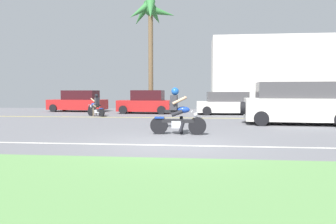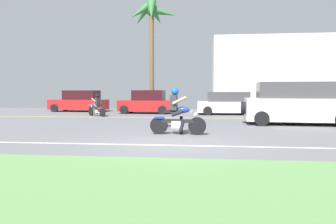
% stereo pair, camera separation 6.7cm
% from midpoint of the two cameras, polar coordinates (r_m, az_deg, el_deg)
% --- Properties ---
extents(ground, '(56.00, 30.00, 0.04)m').
position_cam_midpoint_polar(ground, '(11.85, 1.70, -3.51)').
color(ground, slate).
extents(grass_median, '(56.00, 3.80, 0.06)m').
position_cam_midpoint_polar(grass_median, '(4.92, -4.30, -13.41)').
color(grass_median, '#5B8C4C').
rests_on(grass_median, ground).
extents(lane_line_near, '(50.40, 0.12, 0.01)m').
position_cam_midpoint_polar(lane_line_near, '(8.57, 0.13, -6.15)').
color(lane_line_near, silver).
rests_on(lane_line_near, ground).
extents(lane_line_far, '(50.40, 0.12, 0.01)m').
position_cam_midpoint_polar(lane_line_far, '(17.49, 3.02, -1.08)').
color(lane_line_far, yellow).
rests_on(lane_line_far, ground).
extents(motorcyclist, '(1.95, 0.64, 1.63)m').
position_cam_midpoint_polar(motorcyclist, '(10.65, 1.59, -0.50)').
color(motorcyclist, black).
rests_on(motorcyclist, ground).
extents(suv_nearby, '(4.78, 2.36, 1.91)m').
position_cam_midpoint_polar(suv_nearby, '(15.10, 22.32, 1.39)').
color(suv_nearby, white).
rests_on(suv_nearby, ground).
extents(parked_car_0, '(4.32, 2.06, 1.57)m').
position_cam_midpoint_polar(parked_car_0, '(24.00, -16.27, 1.84)').
color(parked_car_0, '#AD1E1E').
rests_on(parked_car_0, ground).
extents(parked_car_1, '(3.68, 1.97, 1.58)m').
position_cam_midpoint_polar(parked_car_1, '(21.19, -4.22, 1.74)').
color(parked_car_1, '#AD1E1E').
rests_on(parked_car_1, ground).
extents(parked_car_2, '(4.51, 2.10, 1.47)m').
position_cam_midpoint_polar(parked_car_2, '(20.53, 11.27, 1.50)').
color(parked_car_2, white).
rests_on(parked_car_2, ground).
extents(parked_car_3, '(3.71, 1.79, 1.67)m').
position_cam_midpoint_polar(parked_car_3, '(23.07, 25.53, 1.64)').
color(parked_car_3, '#232328').
rests_on(parked_car_3, ground).
extents(palm_tree_0, '(3.69, 3.76, 8.44)m').
position_cam_midpoint_polar(palm_tree_0, '(24.48, -3.39, 16.67)').
color(palm_tree_0, brown).
rests_on(palm_tree_0, ground).
extents(motorcyclist_distant, '(1.36, 0.99, 1.35)m').
position_cam_midpoint_polar(motorcyclist_distant, '(19.09, -13.26, 0.94)').
color(motorcyclist_distant, black).
rests_on(motorcyclist_distant, ground).
extents(building_far, '(11.53, 4.00, 6.47)m').
position_cam_midpoint_polar(building_far, '(30.57, 18.97, 6.86)').
color(building_far, beige).
rests_on(building_far, ground).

